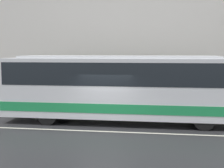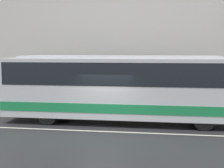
{
  "view_description": "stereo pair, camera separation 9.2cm",
  "coord_description": "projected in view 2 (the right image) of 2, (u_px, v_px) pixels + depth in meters",
  "views": [
    {
      "loc": [
        2.38,
        -13.46,
        3.55
      ],
      "look_at": [
        0.12,
        2.01,
        1.94
      ],
      "focal_mm": 50.0,
      "sensor_mm": 36.0,
      "label": 1
    },
    {
      "loc": [
        2.47,
        -13.45,
        3.55
      ],
      "look_at": [
        0.12,
        2.01,
        1.94
      ],
      "focal_mm": 50.0,
      "sensor_mm": 36.0,
      "label": 2
    }
  ],
  "objects": [
    {
      "name": "sidewalk",
      "position": [
        118.0,
        109.0,
        19.05
      ],
      "size": [
        60.0,
        2.37,
        0.15
      ],
      "color": "#A09E99",
      "rests_on": "ground_plane"
    },
    {
      "name": "transit_bus",
      "position": [
        118.0,
        85.0,
        15.67
      ],
      "size": [
        11.43,
        2.59,
        3.35
      ],
      "color": "silver",
      "rests_on": "ground_plane"
    },
    {
      "name": "ground_plane",
      "position": [
        103.0,
        131.0,
        13.96
      ],
      "size": [
        60.0,
        60.0,
        0.0
      ],
      "primitive_type": "plane",
      "color": "#262628"
    },
    {
      "name": "building_facade",
      "position": [
        121.0,
        28.0,
        19.84
      ],
      "size": [
        60.0,
        0.35,
        10.47
      ],
      "color": "silver",
      "rests_on": "ground_plane"
    },
    {
      "name": "lane_stripe",
      "position": [
        103.0,
        131.0,
        13.96
      ],
      "size": [
        54.0,
        0.14,
        0.01
      ],
      "color": "beige",
      "rests_on": "ground_plane"
    }
  ]
}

